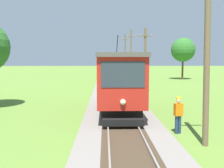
{
  "coord_description": "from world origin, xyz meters",
  "views": [
    {
      "loc": [
        -0.86,
        0.11,
        3.5
      ],
      "look_at": [
        -0.3,
        19.69,
        1.54
      ],
      "focal_mm": 39.98,
      "sensor_mm": 36.0,
      "label": 1
    }
  ],
  "objects": [
    {
      "name": "utility_pole_far",
      "position": [
        3.21,
        38.79,
        4.06
      ],
      "size": [
        1.4,
        0.39,
        7.92
      ],
      "color": "brown",
      "rests_on": "ground"
    },
    {
      "name": "track_worker",
      "position": [
        2.57,
        11.49,
        0.98
      ],
      "size": [
        0.42,
        0.31,
        1.78
      ],
      "rotation": [
        0.0,
        0.0,
        -1.37
      ],
      "color": "navy",
      "rests_on": "ground"
    },
    {
      "name": "red_tram",
      "position": [
        0.0,
        15.9,
        2.19
      ],
      "size": [
        2.6,
        8.54,
        4.79
      ],
      "color": "red",
      "rests_on": "rail_right"
    },
    {
      "name": "tree_right_far",
      "position": [
        12.56,
        42.77,
        5.07
      ],
      "size": [
        4.1,
        4.1,
        7.14
      ],
      "color": "#4C3823",
      "rests_on": "ground"
    },
    {
      "name": "utility_pole_near_tram",
      "position": [
        3.21,
        9.99,
        3.82
      ],
      "size": [
        1.4,
        0.56,
        7.45
      ],
      "color": "brown",
      "rests_on": "ground"
    },
    {
      "name": "utility_pole_distant",
      "position": [
        3.21,
        50.43,
        4.33
      ],
      "size": [
        1.4,
        0.47,
        8.46
      ],
      "color": "brown",
      "rests_on": "ground"
    },
    {
      "name": "utility_pole_mid",
      "position": [
        3.21,
        25.21,
        3.4
      ],
      "size": [
        1.4,
        0.57,
        6.6
      ],
      "color": "brown",
      "rests_on": "ground"
    },
    {
      "name": "freight_car",
      "position": [
        0.0,
        38.66,
        1.56
      ],
      "size": [
        2.4,
        5.2,
        2.31
      ],
      "color": "#93471E",
      "rests_on": "rail_right"
    }
  ]
}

